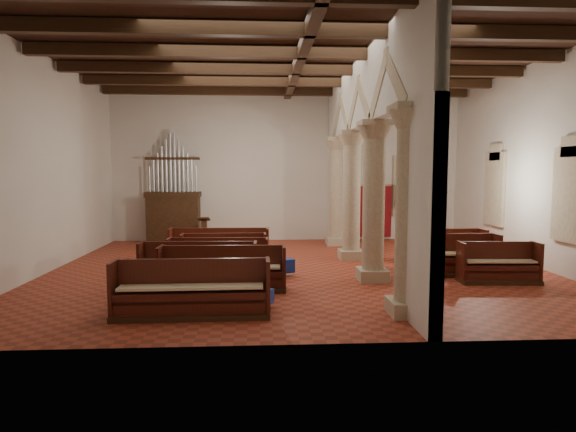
# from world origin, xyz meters

# --- Properties ---
(floor) EXTENTS (14.00, 14.00, 0.00)m
(floor) POSITION_xyz_m (0.00, 0.00, 0.00)
(floor) COLOR #9C3722
(floor) RESTS_ON ground
(ceiling) EXTENTS (14.00, 14.00, 0.00)m
(ceiling) POSITION_xyz_m (0.00, 0.00, 6.00)
(ceiling) COLOR #311C10
(ceiling) RESTS_ON wall_back
(wall_back) EXTENTS (14.00, 0.02, 6.00)m
(wall_back) POSITION_xyz_m (0.00, 6.00, 3.00)
(wall_back) COLOR silver
(wall_back) RESTS_ON floor
(wall_front) EXTENTS (14.00, 0.02, 6.00)m
(wall_front) POSITION_xyz_m (0.00, -6.00, 3.00)
(wall_front) COLOR silver
(wall_front) RESTS_ON floor
(wall_left) EXTENTS (0.02, 12.00, 6.00)m
(wall_left) POSITION_xyz_m (-7.00, 0.00, 3.00)
(wall_left) COLOR silver
(wall_left) RESTS_ON floor
(wall_right) EXTENTS (0.02, 12.00, 6.00)m
(wall_right) POSITION_xyz_m (7.00, 0.00, 3.00)
(wall_right) COLOR silver
(wall_right) RESTS_ON floor
(ceiling_beams) EXTENTS (13.80, 11.80, 0.30)m
(ceiling_beams) POSITION_xyz_m (0.00, 0.00, 5.82)
(ceiling_beams) COLOR #3A2512
(ceiling_beams) RESTS_ON wall_back
(arcade) EXTENTS (0.90, 11.90, 6.00)m
(arcade) POSITION_xyz_m (1.80, 0.00, 3.56)
(arcade) COLOR beige
(arcade) RESTS_ON floor
(window_right_a) EXTENTS (0.03, 1.00, 2.20)m
(window_right_a) POSITION_xyz_m (6.98, -1.50, 2.20)
(window_right_a) COLOR #367B5F
(window_right_a) RESTS_ON wall_right
(window_right_b) EXTENTS (0.03, 1.00, 2.20)m
(window_right_b) POSITION_xyz_m (6.98, 2.50, 2.20)
(window_right_b) COLOR #367B5F
(window_right_b) RESTS_ON wall_right
(window_back) EXTENTS (1.00, 0.03, 2.20)m
(window_back) POSITION_xyz_m (5.00, 5.98, 2.20)
(window_back) COLOR #367B5F
(window_back) RESTS_ON wall_back
(pipe_organ) EXTENTS (2.10, 0.85, 4.40)m
(pipe_organ) POSITION_xyz_m (-4.50, 5.50, 1.37)
(pipe_organ) COLOR #3A2512
(pipe_organ) RESTS_ON floor
(lectern) EXTENTS (0.46, 0.47, 1.11)m
(lectern) POSITION_xyz_m (-3.22, 4.63, 0.46)
(lectern) COLOR #3B2312
(lectern) RESTS_ON floor
(dossal_curtain) EXTENTS (1.80, 0.07, 2.17)m
(dossal_curtain) POSITION_xyz_m (3.50, 5.92, 1.17)
(dossal_curtain) COLOR maroon
(dossal_curtain) RESTS_ON floor
(processional_banner) EXTENTS (0.56, 0.72, 2.46)m
(processional_banner) POSITION_xyz_m (4.75, 5.24, 0.81)
(processional_banner) COLOR #3A2512
(processional_banner) RESTS_ON floor
(hymnal_box_a) EXTENTS (0.36, 0.34, 0.29)m
(hymnal_box_a) POSITION_xyz_m (-0.98, -3.84, 0.25)
(hymnal_box_a) COLOR navy
(hymnal_box_a) RESTS_ON floor
(hymnal_box_b) EXTENTS (0.40, 0.34, 0.35)m
(hymnal_box_b) POSITION_xyz_m (-1.04, -2.38, 0.28)
(hymnal_box_b) COLOR #14148F
(hymnal_box_b) RESTS_ON floor
(hymnal_box_c) EXTENTS (0.45, 0.41, 0.36)m
(hymnal_box_c) POSITION_xyz_m (-0.38, -0.86, 0.28)
(hymnal_box_c) COLOR navy
(hymnal_box_c) RESTS_ON floor
(tube_heater_a) EXTENTS (1.04, 0.19, 0.10)m
(tube_heater_a) POSITION_xyz_m (-1.52, -4.12, 0.16)
(tube_heater_a) COLOR silver
(tube_heater_a) RESTS_ON floor
(tube_heater_b) EXTENTS (0.94, 0.29, 0.09)m
(tube_heater_b) POSITION_xyz_m (-1.72, -2.88, 0.16)
(tube_heater_b) COLOR white
(tube_heater_b) RESTS_ON floor
(nave_pew_0) EXTENTS (3.02, 0.78, 1.10)m
(nave_pew_0) POSITION_xyz_m (-2.41, -4.37, 0.36)
(nave_pew_0) COLOR #3A2512
(nave_pew_0) RESTS_ON floor
(nave_pew_1) EXTENTS (2.94, 0.71, 0.95)m
(nave_pew_1) POSITION_xyz_m (-2.52, -3.50, 0.31)
(nave_pew_1) COLOR #3A2512
(nave_pew_1) RESTS_ON floor
(nave_pew_2) EXTENTS (3.00, 0.79, 1.06)m
(nave_pew_2) POSITION_xyz_m (-1.98, -2.36, 0.35)
(nave_pew_2) COLOR #3A2512
(nave_pew_2) RESTS_ON floor
(nave_pew_3) EXTENTS (2.96, 0.79, 1.03)m
(nave_pew_3) POSITION_xyz_m (-2.65, -1.53, 0.34)
(nave_pew_3) COLOR #3A2512
(nave_pew_3) RESTS_ON floor
(nave_pew_4) EXTENTS (2.82, 0.76, 0.96)m
(nave_pew_4) POSITION_xyz_m (-2.26, -0.28, 0.31)
(nave_pew_4) COLOR #3A2512
(nave_pew_4) RESTS_ON floor
(nave_pew_5) EXTENTS (2.50, 0.71, 0.98)m
(nave_pew_5) POSITION_xyz_m (-2.16, 0.50, 0.32)
(nave_pew_5) COLOR #3A2512
(nave_pew_5) RESTS_ON floor
(nave_pew_6) EXTENTS (3.15, 0.78, 1.01)m
(nave_pew_6) POSITION_xyz_m (-2.39, 1.56, 0.33)
(nave_pew_6) COLOR #3A2512
(nave_pew_6) RESTS_ON floor
(aisle_pew_0) EXTENTS (2.00, 0.80, 1.03)m
(aisle_pew_0) POSITION_xyz_m (4.92, -1.92, 0.35)
(aisle_pew_0) COLOR #3A2512
(aisle_pew_0) RESTS_ON floor
(aisle_pew_1) EXTENTS (2.14, 0.76, 1.11)m
(aisle_pew_1) POSITION_xyz_m (4.27, -1.00, 0.38)
(aisle_pew_1) COLOR #3A2512
(aisle_pew_1) RESTS_ON floor
(aisle_pew_2) EXTENTS (2.03, 0.77, 1.14)m
(aisle_pew_2) POSITION_xyz_m (4.37, -0.10, 0.39)
(aisle_pew_2) COLOR #3A2512
(aisle_pew_2) RESTS_ON floor
(aisle_pew_3) EXTENTS (2.04, 0.72, 1.01)m
(aisle_pew_3) POSITION_xyz_m (4.90, 0.96, 0.34)
(aisle_pew_3) COLOR #3A2512
(aisle_pew_3) RESTS_ON floor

